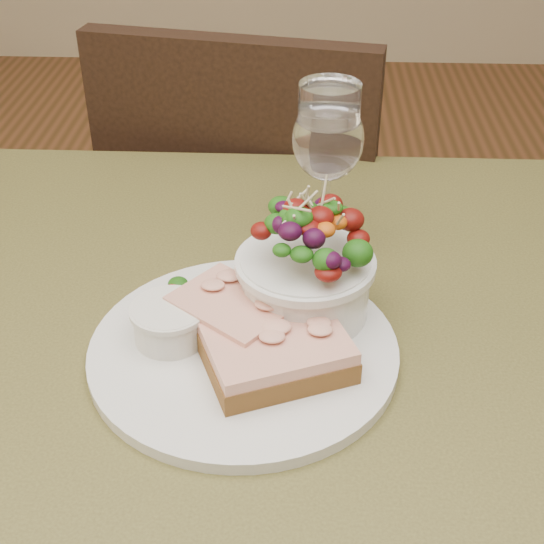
{
  "coord_description": "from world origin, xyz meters",
  "views": [
    {
      "loc": [
        0.05,
        -0.56,
        1.21
      ],
      "look_at": [
        0.02,
        0.02,
        0.81
      ],
      "focal_mm": 50.0,
      "sensor_mm": 36.0,
      "label": 1
    }
  ],
  "objects_px": {
    "sandwich_front": "(277,352)",
    "wine_glass": "(328,144)",
    "dinner_plate": "(244,350)",
    "sandwich_back": "(232,313)",
    "chair_far": "(262,320)",
    "cafe_table": "(253,412)",
    "ramekin": "(170,321)",
    "salad_bowl": "(305,260)"
  },
  "relations": [
    {
      "from": "sandwich_front",
      "to": "wine_glass",
      "type": "relative_size",
      "value": 0.84
    },
    {
      "from": "chair_far",
      "to": "sandwich_back",
      "type": "bearing_deg",
      "value": 101.78
    },
    {
      "from": "dinner_plate",
      "to": "ramekin",
      "type": "xyz_separation_m",
      "value": [
        -0.07,
        0.01,
        0.03
      ]
    },
    {
      "from": "ramekin",
      "to": "wine_glass",
      "type": "relative_size",
      "value": 0.38
    },
    {
      "from": "sandwich_back",
      "to": "wine_glass",
      "type": "distance_m",
      "value": 0.22
    },
    {
      "from": "chair_far",
      "to": "salad_bowl",
      "type": "xyz_separation_m",
      "value": [
        0.08,
        -0.58,
        0.53
      ]
    },
    {
      "from": "chair_far",
      "to": "dinner_plate",
      "type": "height_order",
      "value": "chair_far"
    },
    {
      "from": "sandwich_back",
      "to": "salad_bowl",
      "type": "relative_size",
      "value": 1.03
    },
    {
      "from": "cafe_table",
      "to": "wine_glass",
      "type": "bearing_deg",
      "value": 67.39
    },
    {
      "from": "salad_bowl",
      "to": "sandwich_front",
      "type": "bearing_deg",
      "value": -105.63
    },
    {
      "from": "dinner_plate",
      "to": "sandwich_back",
      "type": "height_order",
      "value": "sandwich_back"
    },
    {
      "from": "cafe_table",
      "to": "salad_bowl",
      "type": "xyz_separation_m",
      "value": [
        0.05,
        0.03,
        0.17
      ]
    },
    {
      "from": "cafe_table",
      "to": "ramekin",
      "type": "xyz_separation_m",
      "value": [
        -0.07,
        -0.02,
        0.13
      ]
    },
    {
      "from": "ramekin",
      "to": "salad_bowl",
      "type": "height_order",
      "value": "salad_bowl"
    },
    {
      "from": "sandwich_front",
      "to": "salad_bowl",
      "type": "distance_m",
      "value": 0.1
    },
    {
      "from": "dinner_plate",
      "to": "sandwich_front",
      "type": "distance_m",
      "value": 0.05
    },
    {
      "from": "salad_bowl",
      "to": "sandwich_back",
      "type": "bearing_deg",
      "value": -150.7
    },
    {
      "from": "dinner_plate",
      "to": "sandwich_front",
      "type": "xyz_separation_m",
      "value": [
        0.03,
        -0.03,
        0.02
      ]
    },
    {
      "from": "dinner_plate",
      "to": "salad_bowl",
      "type": "height_order",
      "value": "salad_bowl"
    },
    {
      "from": "ramekin",
      "to": "wine_glass",
      "type": "height_order",
      "value": "wine_glass"
    },
    {
      "from": "ramekin",
      "to": "dinner_plate",
      "type": "bearing_deg",
      "value": -6.1
    },
    {
      "from": "dinner_plate",
      "to": "wine_glass",
      "type": "relative_size",
      "value": 1.63
    },
    {
      "from": "sandwich_front",
      "to": "wine_glass",
      "type": "distance_m",
      "value": 0.25
    },
    {
      "from": "cafe_table",
      "to": "dinner_plate",
      "type": "xyz_separation_m",
      "value": [
        -0.01,
        -0.03,
        0.11
      ]
    },
    {
      "from": "dinner_plate",
      "to": "ramekin",
      "type": "relative_size",
      "value": 4.29
    },
    {
      "from": "cafe_table",
      "to": "ramekin",
      "type": "bearing_deg",
      "value": -163.9
    },
    {
      "from": "chair_far",
      "to": "sandwich_front",
      "type": "distance_m",
      "value": 0.82
    },
    {
      "from": "dinner_plate",
      "to": "ramekin",
      "type": "distance_m",
      "value": 0.07
    },
    {
      "from": "sandwich_back",
      "to": "salad_bowl",
      "type": "bearing_deg",
      "value": 67.53
    },
    {
      "from": "sandwich_front",
      "to": "salad_bowl",
      "type": "bearing_deg",
      "value": 52.45
    },
    {
      "from": "chair_far",
      "to": "sandwich_front",
      "type": "xyz_separation_m",
      "value": [
        0.05,
        -0.66,
        0.49
      ]
    },
    {
      "from": "cafe_table",
      "to": "sandwich_back",
      "type": "distance_m",
      "value": 0.14
    },
    {
      "from": "salad_bowl",
      "to": "wine_glass",
      "type": "xyz_separation_m",
      "value": [
        0.02,
        0.14,
        0.05
      ]
    },
    {
      "from": "sandwich_front",
      "to": "ramekin",
      "type": "distance_m",
      "value": 0.11
    },
    {
      "from": "sandwich_back",
      "to": "cafe_table",
      "type": "bearing_deg",
      "value": 71.84
    },
    {
      "from": "ramekin",
      "to": "salad_bowl",
      "type": "bearing_deg",
      "value": 21.05
    },
    {
      "from": "cafe_table",
      "to": "dinner_plate",
      "type": "relative_size",
      "value": 2.8
    },
    {
      "from": "chair_far",
      "to": "wine_glass",
      "type": "distance_m",
      "value": 0.73
    },
    {
      "from": "cafe_table",
      "to": "wine_glass",
      "type": "xyz_separation_m",
      "value": [
        0.07,
        0.17,
        0.22
      ]
    },
    {
      "from": "sandwich_front",
      "to": "wine_glass",
      "type": "xyz_separation_m",
      "value": [
        0.04,
        0.23,
        0.09
      ]
    },
    {
      "from": "cafe_table",
      "to": "ramekin",
      "type": "height_order",
      "value": "ramekin"
    },
    {
      "from": "sandwich_back",
      "to": "wine_glass",
      "type": "height_order",
      "value": "wine_glass"
    }
  ]
}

